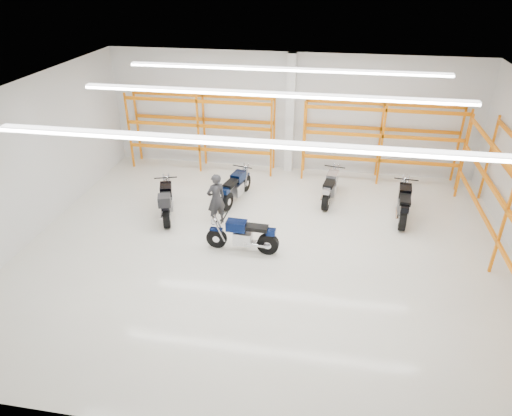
% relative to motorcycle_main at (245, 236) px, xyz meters
% --- Properties ---
extents(ground, '(14.00, 14.00, 0.00)m').
position_rel_motorcycle_main_xyz_m(ground, '(0.58, 0.13, -0.49)').
color(ground, beige).
rests_on(ground, ground).
extents(room_shell, '(14.02, 12.02, 4.51)m').
position_rel_motorcycle_main_xyz_m(room_shell, '(0.58, 0.16, 2.79)').
color(room_shell, silver).
rests_on(room_shell, ground).
extents(motorcycle_main, '(2.13, 0.71, 1.05)m').
position_rel_motorcycle_main_xyz_m(motorcycle_main, '(0.00, 0.00, 0.00)').
color(motorcycle_main, black).
rests_on(motorcycle_main, ground).
extents(motorcycle_back_a, '(1.08, 2.30, 1.21)m').
position_rel_motorcycle_main_xyz_m(motorcycle_back_a, '(-2.86, 1.45, 0.09)').
color(motorcycle_back_a, black).
rests_on(motorcycle_back_a, ground).
extents(motorcycle_back_b, '(0.87, 2.17, 1.08)m').
position_rel_motorcycle_main_xyz_m(motorcycle_back_b, '(-0.93, 2.94, 0.01)').
color(motorcycle_back_b, black).
rests_on(motorcycle_back_b, ground).
extents(motorcycle_back_c, '(0.79, 2.16, 1.07)m').
position_rel_motorcycle_main_xyz_m(motorcycle_back_c, '(2.28, 3.51, 0.01)').
color(motorcycle_back_c, black).
rests_on(motorcycle_back_c, ground).
extents(motorcycle_back_d, '(0.76, 2.31, 1.13)m').
position_rel_motorcycle_main_xyz_m(motorcycle_back_d, '(4.62, 2.67, 0.04)').
color(motorcycle_back_d, black).
rests_on(motorcycle_back_d, ground).
extents(standing_man, '(0.73, 0.71, 1.70)m').
position_rel_motorcycle_main_xyz_m(standing_man, '(-1.19, 1.39, 0.36)').
color(standing_man, black).
rests_on(standing_man, ground).
extents(structural_column, '(0.32, 0.32, 4.50)m').
position_rel_motorcycle_main_xyz_m(structural_column, '(0.58, 5.95, 1.76)').
color(structural_column, white).
rests_on(structural_column, ground).
extents(pallet_racking_back_left, '(5.67, 0.87, 3.00)m').
position_rel_motorcycle_main_xyz_m(pallet_racking_back_left, '(-2.82, 5.61, 1.30)').
color(pallet_racking_back_left, orange).
rests_on(pallet_racking_back_left, ground).
extents(pallet_racking_back_right, '(5.67, 0.87, 3.00)m').
position_rel_motorcycle_main_xyz_m(pallet_racking_back_right, '(3.98, 5.61, 1.30)').
color(pallet_racking_back_right, orange).
rests_on(pallet_racking_back_right, ground).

